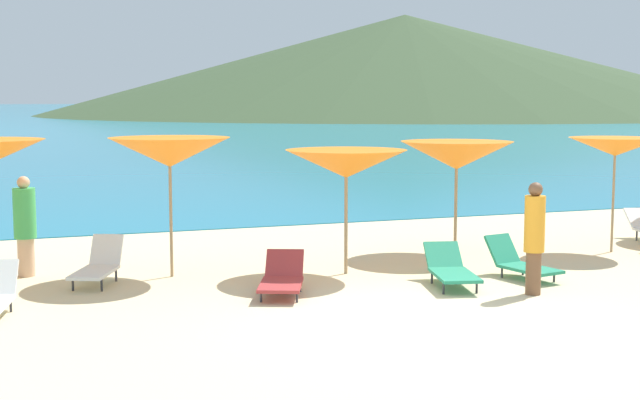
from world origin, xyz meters
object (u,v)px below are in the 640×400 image
at_px(umbrella_2, 170,152).
at_px(lounge_chair_2, 451,269).
at_px(umbrella_3, 346,164).
at_px(lounge_chair_8, 520,262).
at_px(beachgoer_1, 25,224).
at_px(umbrella_4, 457,156).
at_px(lounge_chair_3, 282,278).
at_px(beachgoer_0, 534,235).
at_px(lounge_chair_7, 98,265).
at_px(umbrella_5, 615,147).

xyz_separation_m(umbrella_2, lounge_chair_2, (4.00, -2.24, -1.79)).
relative_size(umbrella_2, umbrella_3, 1.03).
distance_m(lounge_chair_8, beachgoer_1, 8.21).
distance_m(umbrella_2, umbrella_4, 5.50).
height_order(lounge_chair_3, beachgoer_0, beachgoer_0).
distance_m(umbrella_3, lounge_chair_7, 4.35).
bearing_deg(lounge_chair_8, umbrella_4, 76.02).
bearing_deg(beachgoer_0, umbrella_2, -170.08).
xyz_separation_m(umbrella_3, lounge_chair_2, (1.19, -1.47, -1.59)).
bearing_deg(lounge_chair_7, lounge_chair_3, -10.45).
bearing_deg(umbrella_5, umbrella_4, 163.41).
relative_size(lounge_chair_3, lounge_chair_7, 1.07).
bearing_deg(lounge_chair_3, lounge_chair_8, 19.70).
xyz_separation_m(lounge_chair_3, beachgoer_0, (3.55, -1.32, 0.66)).
relative_size(lounge_chair_3, lounge_chair_8, 1.09).
bearing_deg(lounge_chair_8, beachgoer_0, -124.98).
height_order(umbrella_2, umbrella_5, umbrella_2).
bearing_deg(lounge_chair_2, beachgoer_1, 167.93).
distance_m(lounge_chair_2, beachgoer_1, 7.02).
relative_size(umbrella_4, lounge_chair_7, 1.60).
height_order(lounge_chair_2, beachgoer_0, beachgoer_0).
bearing_deg(umbrella_2, umbrella_3, -15.25).
relative_size(umbrella_2, beachgoer_0, 1.36).
height_order(lounge_chair_7, beachgoer_0, beachgoer_0).
bearing_deg(lounge_chair_2, umbrella_5, 35.45).
xyz_separation_m(umbrella_3, umbrella_5, (5.60, 0.23, 0.17)).
bearing_deg(beachgoer_1, lounge_chair_8, 39.63).
distance_m(lounge_chair_7, lounge_chair_8, 6.85).
xyz_separation_m(umbrella_5, lounge_chair_7, (-9.62, 0.36, -1.72)).
bearing_deg(lounge_chair_7, umbrella_2, 32.24).
bearing_deg(lounge_chair_2, lounge_chair_8, 19.99).
relative_size(umbrella_2, lounge_chair_7, 1.58).
relative_size(lounge_chair_2, beachgoer_0, 0.97).
height_order(umbrella_4, lounge_chair_3, umbrella_4).
height_order(lounge_chair_2, lounge_chair_3, lounge_chair_2).
height_order(umbrella_5, lounge_chair_2, umbrella_5).
bearing_deg(umbrella_4, umbrella_5, -16.59).
distance_m(lounge_chair_3, beachgoer_1, 4.57).
bearing_deg(umbrella_4, beachgoer_0, -99.89).
bearing_deg(umbrella_5, lounge_chair_2, -158.86).
bearing_deg(umbrella_3, lounge_chair_2, -50.96).
distance_m(umbrella_4, beachgoer_0, 3.74).
distance_m(umbrella_2, lounge_chair_2, 4.92).
height_order(umbrella_3, beachgoer_1, umbrella_3).
bearing_deg(umbrella_5, beachgoer_0, -142.80).
bearing_deg(umbrella_3, umbrella_5, 2.36).
distance_m(umbrella_4, beachgoer_1, 7.83).
bearing_deg(beachgoer_1, umbrella_5, 53.43).
bearing_deg(umbrella_5, umbrella_2, 176.37).
xyz_separation_m(umbrella_3, beachgoer_0, (2.06, -2.46, -0.95)).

